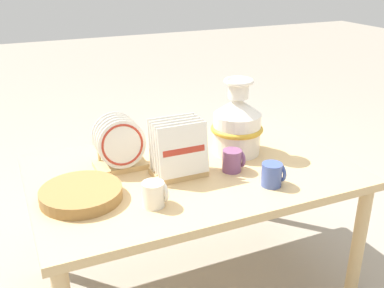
{
  "coord_description": "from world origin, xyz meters",
  "views": [
    {
      "loc": [
        -0.69,
        -1.55,
        1.43
      ],
      "look_at": [
        0.0,
        0.0,
        0.71
      ],
      "focal_mm": 42.0,
      "sensor_mm": 36.0,
      "label": 1
    }
  ],
  "objects_px": {
    "ceramic_vase": "(237,123)",
    "dish_rack_square_plates": "(178,154)",
    "mug_cream_glaze": "(155,194)",
    "wicker_charger_stack": "(81,194)",
    "mug_cobalt_glaze": "(273,174)",
    "mug_plum_glaze": "(233,160)",
    "fruit_bowl": "(184,145)",
    "dish_rack_round_plates": "(119,147)"
  },
  "relations": [
    {
      "from": "ceramic_vase",
      "to": "dish_rack_square_plates",
      "type": "xyz_separation_m",
      "value": [
        -0.32,
        -0.1,
        -0.05
      ]
    },
    {
      "from": "ceramic_vase",
      "to": "mug_cream_glaze",
      "type": "relative_size",
      "value": 3.68
    },
    {
      "from": "ceramic_vase",
      "to": "wicker_charger_stack",
      "type": "bearing_deg",
      "value": -168.58
    },
    {
      "from": "dish_rack_square_plates",
      "to": "mug_cobalt_glaze",
      "type": "height_order",
      "value": "dish_rack_square_plates"
    },
    {
      "from": "wicker_charger_stack",
      "to": "mug_plum_glaze",
      "type": "xyz_separation_m",
      "value": [
        0.62,
        -0.01,
        0.02
      ]
    },
    {
      "from": "mug_plum_glaze",
      "to": "mug_cream_glaze",
      "type": "distance_m",
      "value": 0.41
    },
    {
      "from": "mug_cobalt_glaze",
      "to": "fruit_bowl",
      "type": "height_order",
      "value": "mug_cobalt_glaze"
    },
    {
      "from": "dish_rack_round_plates",
      "to": "fruit_bowl",
      "type": "relative_size",
      "value": 1.76
    },
    {
      "from": "mug_cream_glaze",
      "to": "fruit_bowl",
      "type": "xyz_separation_m",
      "value": [
        0.28,
        0.4,
        -0.01
      ]
    },
    {
      "from": "mug_cobalt_glaze",
      "to": "ceramic_vase",
      "type": "bearing_deg",
      "value": 85.33
    },
    {
      "from": "mug_cream_glaze",
      "to": "dish_rack_square_plates",
      "type": "bearing_deg",
      "value": 48.76
    },
    {
      "from": "mug_cobalt_glaze",
      "to": "fruit_bowl",
      "type": "relative_size",
      "value": 0.73
    },
    {
      "from": "mug_plum_glaze",
      "to": "mug_cream_glaze",
      "type": "xyz_separation_m",
      "value": [
        -0.39,
        -0.14,
        0.0
      ]
    },
    {
      "from": "dish_rack_round_plates",
      "to": "ceramic_vase",
      "type": "bearing_deg",
      "value": -5.85
    },
    {
      "from": "wicker_charger_stack",
      "to": "mug_cream_glaze",
      "type": "xyz_separation_m",
      "value": [
        0.23,
        -0.15,
        0.02
      ]
    },
    {
      "from": "ceramic_vase",
      "to": "fruit_bowl",
      "type": "height_order",
      "value": "ceramic_vase"
    },
    {
      "from": "dish_rack_round_plates",
      "to": "wicker_charger_stack",
      "type": "bearing_deg",
      "value": -135.46
    },
    {
      "from": "dish_rack_round_plates",
      "to": "dish_rack_square_plates",
      "type": "xyz_separation_m",
      "value": [
        0.2,
        -0.15,
        -0.0
      ]
    },
    {
      "from": "mug_cream_glaze",
      "to": "mug_cobalt_glaze",
      "type": "height_order",
      "value": "same"
    },
    {
      "from": "dish_rack_square_plates",
      "to": "fruit_bowl",
      "type": "relative_size",
      "value": 1.81
    },
    {
      "from": "dish_rack_round_plates",
      "to": "mug_cobalt_glaze",
      "type": "bearing_deg",
      "value": -38.18
    },
    {
      "from": "mug_plum_glaze",
      "to": "mug_cobalt_glaze",
      "type": "bearing_deg",
      "value": -66.01
    },
    {
      "from": "ceramic_vase",
      "to": "dish_rack_round_plates",
      "type": "xyz_separation_m",
      "value": [
        -0.52,
        0.05,
        -0.05
      ]
    },
    {
      "from": "ceramic_vase",
      "to": "dish_rack_square_plates",
      "type": "height_order",
      "value": "ceramic_vase"
    },
    {
      "from": "dish_rack_square_plates",
      "to": "wicker_charger_stack",
      "type": "distance_m",
      "value": 0.41
    },
    {
      "from": "ceramic_vase",
      "to": "mug_plum_glaze",
      "type": "xyz_separation_m",
      "value": [
        -0.1,
        -0.16,
        -0.09
      ]
    },
    {
      "from": "mug_cream_glaze",
      "to": "mug_cobalt_glaze",
      "type": "xyz_separation_m",
      "value": [
        0.47,
        -0.04,
        0.0
      ]
    },
    {
      "from": "mug_plum_glaze",
      "to": "mug_cobalt_glaze",
      "type": "height_order",
      "value": "same"
    },
    {
      "from": "fruit_bowl",
      "to": "ceramic_vase",
      "type": "bearing_deg",
      "value": -26.51
    },
    {
      "from": "mug_cream_glaze",
      "to": "fruit_bowl",
      "type": "height_order",
      "value": "mug_cream_glaze"
    },
    {
      "from": "wicker_charger_stack",
      "to": "dish_rack_square_plates",
      "type": "bearing_deg",
      "value": 6.35
    },
    {
      "from": "wicker_charger_stack",
      "to": "mug_cobalt_glaze",
      "type": "relative_size",
      "value": 3.24
    },
    {
      "from": "mug_cream_glaze",
      "to": "wicker_charger_stack",
      "type": "bearing_deg",
      "value": 147.0
    },
    {
      "from": "dish_rack_square_plates",
      "to": "mug_cobalt_glaze",
      "type": "xyz_separation_m",
      "value": [
        0.3,
        -0.23,
        -0.05
      ]
    },
    {
      "from": "ceramic_vase",
      "to": "mug_cobalt_glaze",
      "type": "xyz_separation_m",
      "value": [
        -0.03,
        -0.33,
        -0.09
      ]
    },
    {
      "from": "mug_cream_glaze",
      "to": "ceramic_vase",
      "type": "bearing_deg",
      "value": 30.94
    },
    {
      "from": "ceramic_vase",
      "to": "mug_plum_glaze",
      "type": "relative_size",
      "value": 3.68
    },
    {
      "from": "dish_rack_square_plates",
      "to": "mug_cream_glaze",
      "type": "distance_m",
      "value": 0.26
    },
    {
      "from": "ceramic_vase",
      "to": "wicker_charger_stack",
      "type": "relative_size",
      "value": 1.14
    },
    {
      "from": "mug_plum_glaze",
      "to": "dish_rack_round_plates",
      "type": "bearing_deg",
      "value": 152.81
    },
    {
      "from": "mug_cobalt_glaze",
      "to": "wicker_charger_stack",
      "type": "bearing_deg",
      "value": 164.84
    },
    {
      "from": "dish_rack_round_plates",
      "to": "dish_rack_square_plates",
      "type": "height_order",
      "value": "dish_rack_square_plates"
    }
  ]
}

